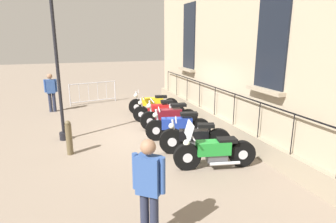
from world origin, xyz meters
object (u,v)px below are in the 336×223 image
object	(u,v)px
motorcycle_yellow	(154,104)
crowd_barrier	(93,92)
pedestrian_standing	(51,90)
motorcycle_black	(195,139)
motorcycle_maroon	(169,117)
motorcycle_green	(214,152)
pedestrian_walking	(149,186)
bollard	(69,138)
motorcycle_red	(159,111)
lamppost	(54,35)
motorcycle_blue	(178,127)

from	to	relation	value
motorcycle_yellow	crowd_barrier	size ratio (longest dim) A/B	0.94
pedestrian_standing	motorcycle_black	bearing A→B (deg)	122.19
motorcycle_yellow	motorcycle_maroon	size ratio (longest dim) A/B	1.01
motorcycle_green	pedestrian_standing	world-z (taller)	pedestrian_standing
motorcycle_black	motorcycle_yellow	bearing A→B (deg)	-91.54
motorcycle_maroon	pedestrian_standing	bearing A→B (deg)	-44.35
pedestrian_standing	pedestrian_walking	distance (m)	9.48
motorcycle_black	pedestrian_walking	xyz separation A→B (m)	(2.16, 3.04, 0.56)
pedestrian_walking	motorcycle_yellow	bearing A→B (deg)	-106.78
motorcycle_yellow	bollard	bearing A→B (deg)	45.20
motorcycle_red	motorcycle_green	bearing A→B (deg)	90.62
motorcycle_yellow	motorcycle_red	xyz separation A→B (m)	(0.11, 1.15, -0.00)
motorcycle_green	lamppost	xyz separation A→B (m)	(3.52, -3.39, 2.79)
pedestrian_standing	crowd_barrier	bearing A→B (deg)	-150.11
motorcycle_blue	bollard	xyz separation A→B (m)	(3.25, 0.12, 0.06)
crowd_barrier	motorcycle_red	bearing A→B (deg)	118.24
motorcycle_green	pedestrian_walking	size ratio (longest dim) A/B	1.19
motorcycle_yellow	bollard	distance (m)	4.86
motorcycle_maroon	motorcycle_blue	size ratio (longest dim) A/B	1.01
motorcycle_red	pedestrian_standing	xyz separation A→B (m)	(3.96, -2.90, 0.54)
motorcycle_black	pedestrian_standing	size ratio (longest dim) A/B	1.17
motorcycle_yellow	motorcycle_blue	world-z (taller)	motorcycle_blue
lamppost	bollard	world-z (taller)	lamppost
bollard	pedestrian_walking	distance (m)	4.29
lamppost	bollard	xyz separation A→B (m)	(-0.16, 1.31, -2.72)
motorcycle_green	bollard	xyz separation A→B (m)	(3.36, -2.07, 0.06)
motorcycle_blue	pedestrian_standing	bearing A→B (deg)	-52.53
motorcycle_maroon	bollard	bearing A→B (deg)	20.90
motorcycle_black	bollard	distance (m)	3.47
motorcycle_red	lamppost	distance (m)	4.58
motorcycle_yellow	motorcycle_blue	xyz separation A→B (m)	(0.17, 3.33, 0.03)
motorcycle_red	motorcycle_black	world-z (taller)	motorcycle_black
motorcycle_black	motorcycle_green	size ratio (longest dim) A/B	0.94
lamppost	bollard	distance (m)	3.03
crowd_barrier	bollard	world-z (taller)	crowd_barrier
pedestrian_standing	lamppost	bearing A→B (deg)	97.03
motorcycle_yellow	motorcycle_black	xyz separation A→B (m)	(0.12, 4.52, 0.01)
motorcycle_green	pedestrian_walking	bearing A→B (deg)	42.55
motorcycle_blue	motorcycle_yellow	bearing A→B (deg)	-92.95
crowd_barrier	pedestrian_standing	bearing A→B (deg)	29.89
motorcycle_black	lamppost	distance (m)	5.05
motorcycle_black	pedestrian_walking	bearing A→B (deg)	54.64
motorcycle_yellow	motorcycle_black	bearing A→B (deg)	88.46
lamppost	bollard	bearing A→B (deg)	97.14
bollard	pedestrian_standing	size ratio (longest dim) A/B	0.59
motorcycle_blue	motorcycle_green	distance (m)	2.20
bollard	motorcycle_maroon	bearing A→B (deg)	-159.10
motorcycle_black	pedestrian_walking	world-z (taller)	pedestrian_walking
motorcycle_green	crowd_barrier	size ratio (longest dim) A/B	0.92
motorcycle_green	motorcycle_black	bearing A→B (deg)	-86.83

